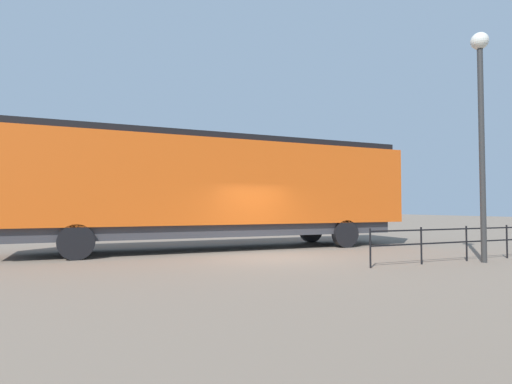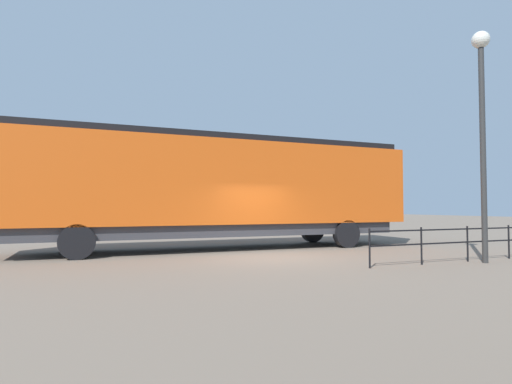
% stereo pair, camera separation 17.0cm
% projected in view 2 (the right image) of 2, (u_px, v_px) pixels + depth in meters
% --- Properties ---
extents(ground_plane, '(120.00, 120.00, 0.00)m').
position_uv_depth(ground_plane, '(272.00, 257.00, 13.01)').
color(ground_plane, '#756656').
extents(locomotive, '(3.01, 15.45, 4.30)m').
position_uv_depth(locomotive, '(231.00, 187.00, 15.83)').
color(locomotive, '#D15114').
rests_on(locomotive, ground_plane).
extents(lamp_post, '(0.51, 0.51, 6.84)m').
position_uv_depth(lamp_post, '(482.00, 103.00, 11.89)').
color(lamp_post, '#2D2D2D').
rests_on(lamp_post, ground_plane).
extents(platform_fence, '(0.05, 8.95, 1.05)m').
position_uv_depth(platform_fence, '(489.00, 238.00, 12.38)').
color(platform_fence, black).
rests_on(platform_fence, ground_plane).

